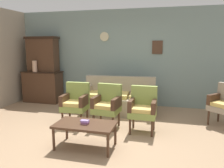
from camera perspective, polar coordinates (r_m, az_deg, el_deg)
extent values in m
plane|color=#997A5B|center=(4.20, -3.91, -14.04)|extent=(7.68, 7.68, 0.00)
cube|color=gray|center=(6.39, 3.40, 6.75)|extent=(6.40, 0.06, 2.70)
cube|color=#472D1E|center=(6.23, 11.61, 9.24)|extent=(0.28, 0.02, 0.36)
cylinder|color=beige|center=(6.48, -1.96, 12.11)|extent=(0.26, 0.03, 0.26)
cube|color=#472D1E|center=(7.06, -17.35, -0.76)|extent=(1.10, 0.52, 0.90)
cube|color=black|center=(6.99, -17.54, 2.99)|extent=(1.16, 0.55, 0.03)
cube|color=#472D1E|center=(7.02, -17.41, 7.05)|extent=(0.90, 0.36, 0.95)
cube|color=black|center=(7.01, -17.63, 11.25)|extent=(0.99, 0.38, 0.08)
cylinder|color=tan|center=(6.90, -19.30, 4.33)|extent=(0.14, 0.14, 0.33)
cube|color=gray|center=(5.65, 1.71, -5.39)|extent=(1.89, 0.93, 0.42)
cube|color=gray|center=(5.86, 2.19, -0.33)|extent=(1.84, 0.29, 0.48)
cube|color=gray|center=(5.52, 10.36, -2.40)|extent=(0.22, 0.81, 0.24)
cube|color=gray|center=(5.75, -6.55, -1.80)|extent=(0.22, 0.81, 0.24)
cube|color=tan|center=(5.50, 7.15, -3.11)|extent=(0.52, 0.59, 0.10)
cube|color=tan|center=(5.55, 1.66, -2.91)|extent=(0.52, 0.59, 0.10)
cube|color=tan|center=(5.65, -3.68, -2.69)|extent=(0.52, 0.59, 0.10)
cube|color=#849947|center=(4.87, -9.53, -5.96)|extent=(0.53, 0.49, 0.12)
cube|color=tan|center=(4.83, -9.65, -5.00)|extent=(0.45, 0.42, 0.10)
cube|color=#849947|center=(4.98, -8.76, -2.15)|extent=(0.52, 0.11, 0.46)
cube|color=#472D1E|center=(4.75, -7.13, -4.19)|extent=(0.09, 0.48, 0.22)
cube|color=#472D1E|center=(4.92, -11.97, -3.85)|extent=(0.09, 0.48, 0.22)
cylinder|color=#472D1E|center=(4.70, -7.93, -9.35)|extent=(0.04, 0.04, 0.32)
cylinder|color=#472D1E|center=(4.86, -12.63, -8.85)|extent=(0.04, 0.04, 0.32)
cylinder|color=#472D1E|center=(5.04, -6.40, -7.98)|extent=(0.04, 0.04, 0.32)
cylinder|color=#472D1E|center=(5.18, -10.83, -7.57)|extent=(0.04, 0.04, 0.32)
cube|color=#849947|center=(4.63, -1.44, -6.68)|extent=(0.56, 0.53, 0.12)
cube|color=tan|center=(4.59, -1.53, -5.67)|extent=(0.48, 0.45, 0.10)
cube|color=#849947|center=(4.74, -0.57, -2.67)|extent=(0.53, 0.15, 0.46)
cube|color=#472D1E|center=(4.51, 1.17, -4.88)|extent=(0.13, 0.49, 0.22)
cube|color=#472D1E|center=(4.67, -3.97, -4.40)|extent=(0.13, 0.49, 0.22)
cylinder|color=#472D1E|center=(4.46, 0.22, -10.31)|extent=(0.04, 0.04, 0.32)
cylinder|color=#472D1E|center=(4.61, -4.77, -9.66)|extent=(0.04, 0.04, 0.32)
cylinder|color=#472D1E|center=(4.80, 1.78, -8.83)|extent=(0.04, 0.04, 0.32)
cylinder|color=#472D1E|center=(4.94, -2.90, -8.29)|extent=(0.04, 0.04, 0.32)
cube|color=#849947|center=(4.43, 7.85, -7.56)|extent=(0.53, 0.49, 0.12)
cube|color=tan|center=(4.38, 7.85, -6.51)|extent=(0.45, 0.41, 0.10)
cube|color=#849947|center=(4.54, 8.27, -3.32)|extent=(0.52, 0.11, 0.46)
cube|color=#472D1E|center=(4.36, 10.79, -5.59)|extent=(0.09, 0.48, 0.22)
cube|color=#472D1E|center=(4.41, 5.06, -5.26)|extent=(0.09, 0.48, 0.22)
cylinder|color=#472D1E|center=(4.30, 10.27, -11.26)|extent=(0.04, 0.04, 0.32)
cylinder|color=#472D1E|center=(4.35, 4.66, -10.87)|extent=(0.04, 0.04, 0.32)
cylinder|color=#472D1E|center=(4.66, 10.70, -9.60)|extent=(0.04, 0.04, 0.32)
cylinder|color=#472D1E|center=(4.70, 5.52, -9.27)|extent=(0.04, 0.04, 0.32)
cube|color=gray|center=(5.27, 26.80, -5.69)|extent=(0.71, 0.70, 0.12)
cube|color=tan|center=(5.24, 26.77, -4.78)|extent=(0.60, 0.60, 0.10)
cube|color=#472D1E|center=(5.34, 24.91, -3.48)|extent=(0.38, 0.41, 0.22)
cylinder|color=#472D1E|center=(5.28, 23.58, -7.92)|extent=(0.04, 0.04, 0.32)
cylinder|color=#472D1E|center=(5.59, 25.74, -7.10)|extent=(0.04, 0.04, 0.32)
cube|color=#472D1E|center=(3.77, -6.93, -10.35)|extent=(1.00, 0.56, 0.04)
cylinder|color=#472D1E|center=(4.23, -11.59, -11.25)|extent=(0.04, 0.04, 0.38)
cylinder|color=#472D1E|center=(3.93, 0.86, -12.69)|extent=(0.04, 0.04, 0.38)
cylinder|color=#472D1E|center=(3.84, -14.81, -13.64)|extent=(0.04, 0.04, 0.38)
cylinder|color=#472D1E|center=(3.51, -1.05, -15.61)|extent=(0.04, 0.04, 0.38)
cube|color=#C27BA0|center=(3.74, -6.98, -10.00)|extent=(0.11, 0.10, 0.02)
cube|color=#834F8F|center=(3.73, -6.94, -9.69)|extent=(0.12, 0.10, 0.03)
cube|color=#8A72A9|center=(3.73, -7.05, -9.35)|extent=(0.14, 0.08, 0.02)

